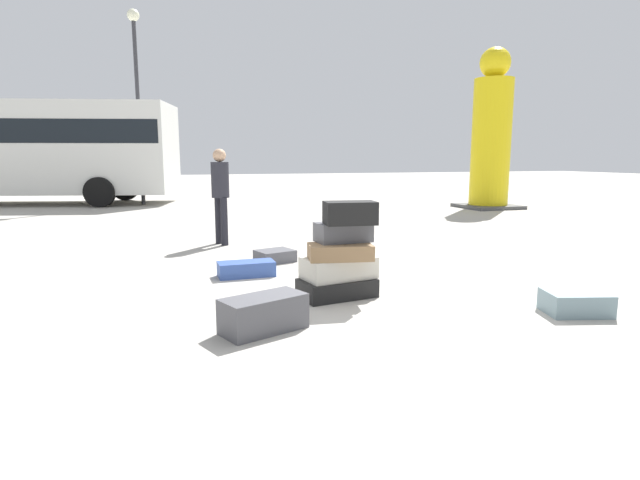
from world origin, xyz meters
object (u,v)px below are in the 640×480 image
suitcase_charcoal_foreground_far (264,314)px  person_bearded_onlooker (220,188)px  suitcase_tower (341,258)px  suitcase_slate_white_trunk (576,303)px  suitcase_charcoal_behind_tower (275,256)px  suitcase_navy_foreground_near (246,269)px  lamp_post (137,79)px  yellow_dummy_statue (491,138)px

suitcase_charcoal_foreground_far → person_bearded_onlooker: size_ratio=0.45×
suitcase_tower → person_bearded_onlooker: (-0.80, 3.75, 0.54)m
suitcase_slate_white_trunk → suitcase_charcoal_behind_tower: suitcase_slate_white_trunk is taller
suitcase_navy_foreground_near → suitcase_tower: bearing=-58.0°
lamp_post → suitcase_navy_foreground_near: bearing=-82.4°
suitcase_tower → suitcase_slate_white_trunk: suitcase_tower is taller
suitcase_slate_white_trunk → yellow_dummy_statue: size_ratio=0.13×
suitcase_slate_white_trunk → suitcase_navy_foreground_near: bearing=153.4°
yellow_dummy_statue → person_bearded_onlooker: bearing=-154.1°
suitcase_charcoal_behind_tower → person_bearded_onlooker: size_ratio=0.31×
suitcase_tower → suitcase_charcoal_foreground_far: size_ratio=1.42×
suitcase_charcoal_behind_tower → lamp_post: (-1.98, 10.02, 3.76)m
suitcase_slate_white_trunk → lamp_post: bearing=123.3°
suitcase_tower → suitcase_charcoal_behind_tower: suitcase_tower is taller
suitcase_navy_foreground_near → lamp_post: bearing=97.0°
suitcase_tower → person_bearded_onlooker: bearing=102.0°
suitcase_tower → suitcase_navy_foreground_near: size_ratio=1.47×
suitcase_navy_foreground_near → person_bearded_onlooker: person_bearded_onlooker is taller
suitcase_charcoal_foreground_far → suitcase_charcoal_behind_tower: bearing=54.1°
suitcase_tower → lamp_post: (-2.24, 12.05, 3.42)m
person_bearded_onlooker → suitcase_tower: bearing=-6.8°
suitcase_tower → suitcase_charcoal_foreground_far: (-1.00, -0.82, -0.28)m
suitcase_navy_foreground_near → yellow_dummy_statue: (8.27, 6.51, 1.94)m
suitcase_tower → suitcase_charcoal_behind_tower: 2.07m
lamp_post → suitcase_slate_white_trunk: bearing=-72.6°
suitcase_charcoal_behind_tower → person_bearded_onlooker: (-0.54, 1.72, 0.88)m
suitcase_charcoal_foreground_far → person_bearded_onlooker: person_bearded_onlooker is taller
suitcase_charcoal_behind_tower → yellow_dummy_statue: (7.73, 5.74, 1.95)m
suitcase_charcoal_foreground_far → person_bearded_onlooker: bearing=66.2°
suitcase_charcoal_behind_tower → suitcase_tower: bearing=-99.7°
suitcase_slate_white_trunk → suitcase_charcoal_foreground_far: 2.97m
suitcase_navy_foreground_near → suitcase_charcoal_behind_tower: 0.94m
suitcase_tower → suitcase_navy_foreground_near: suitcase_tower is taller
suitcase_tower → suitcase_slate_white_trunk: size_ratio=1.81×
person_bearded_onlooker → suitcase_slate_white_trunk: bearing=9.9°
suitcase_charcoal_foreground_far → suitcase_tower: bearing=18.0°
suitcase_slate_white_trunk → suitcase_charcoal_foreground_far: bearing=-172.4°
person_bearded_onlooker → suitcase_charcoal_behind_tower: bearing=-1.4°
suitcase_navy_foreground_near → lamp_post: lamp_post is taller
suitcase_navy_foreground_near → person_bearded_onlooker: bearing=89.3°
suitcase_tower → person_bearded_onlooker: size_ratio=0.64×
suitcase_charcoal_behind_tower → yellow_dummy_statue: 9.82m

